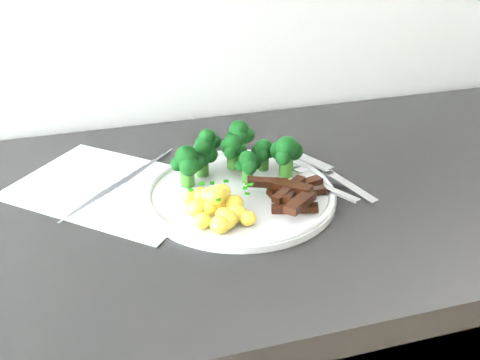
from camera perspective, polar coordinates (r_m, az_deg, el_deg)
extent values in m
cube|color=white|center=(0.87, -12.50, -0.78)|extent=(0.35, 0.34, 0.00)
cube|color=slate|center=(0.93, -8.94, 1.48)|extent=(0.09, 0.10, 0.00)
cube|color=slate|center=(0.91, -9.78, 0.97)|extent=(0.09, 0.10, 0.00)
cube|color=slate|center=(0.90, -10.63, 0.44)|extent=(0.09, 0.09, 0.00)
cube|color=slate|center=(0.89, -11.52, -0.10)|extent=(0.08, 0.09, 0.00)
cube|color=slate|center=(0.87, -12.43, -0.66)|extent=(0.08, 0.09, 0.00)
cube|color=slate|center=(0.86, -13.37, -1.24)|extent=(0.08, 0.08, 0.00)
cube|color=slate|center=(0.85, -14.33, -1.84)|extent=(0.07, 0.08, 0.00)
cube|color=slate|center=(0.84, -15.33, -2.45)|extent=(0.07, 0.08, 0.00)
cylinder|color=white|center=(0.83, 0.00, -1.53)|extent=(0.28, 0.28, 0.01)
torus|color=white|center=(0.82, 0.00, -1.17)|extent=(0.27, 0.27, 0.01)
cylinder|color=#2A6019|center=(0.86, -0.73, 1.98)|extent=(0.02, 0.02, 0.02)
sphere|color=black|center=(0.86, 0.00, 3.12)|extent=(0.02, 0.02, 0.02)
sphere|color=black|center=(0.86, -1.22, 3.35)|extent=(0.02, 0.02, 0.02)
sphere|color=black|center=(0.85, -0.90, 2.77)|extent=(0.02, 0.02, 0.02)
sphere|color=black|center=(0.85, -0.74, 3.64)|extent=(0.03, 0.03, 0.03)
cylinder|color=#2A6019|center=(0.88, 2.34, 1.73)|extent=(0.02, 0.02, 0.02)
sphere|color=black|center=(0.88, 2.95, 2.92)|extent=(0.02, 0.02, 0.02)
sphere|color=black|center=(0.88, 1.75, 2.88)|extent=(0.02, 0.02, 0.02)
sphere|color=black|center=(0.87, 2.24, 2.47)|extent=(0.02, 0.02, 0.02)
sphere|color=black|center=(0.87, 2.37, 3.24)|extent=(0.03, 0.03, 0.03)
cylinder|color=#2A6019|center=(0.87, -3.72, 1.23)|extent=(0.02, 0.02, 0.02)
sphere|color=black|center=(0.86, -3.05, 2.54)|extent=(0.03, 0.03, 0.03)
sphere|color=black|center=(0.86, -4.29, 2.51)|extent=(0.02, 0.02, 0.02)
sphere|color=black|center=(0.85, -3.76, 2.01)|extent=(0.02, 0.02, 0.02)
sphere|color=black|center=(0.85, -3.78, 2.90)|extent=(0.03, 0.03, 0.03)
cylinder|color=#2A6019|center=(0.90, -0.11, 3.27)|extent=(0.02, 0.02, 0.03)
sphere|color=black|center=(0.90, 0.65, 4.49)|extent=(0.03, 0.03, 0.03)
sphere|color=black|center=(0.91, -0.43, 4.70)|extent=(0.02, 0.02, 0.02)
sphere|color=black|center=(0.89, -0.76, 4.23)|extent=(0.02, 0.02, 0.02)
sphere|color=black|center=(0.88, 0.07, 4.16)|extent=(0.03, 0.03, 0.03)
sphere|color=black|center=(0.89, -0.11, 4.99)|extent=(0.03, 0.03, 0.03)
cylinder|color=#2A6019|center=(0.89, -3.21, 2.72)|extent=(0.02, 0.02, 0.02)
sphere|color=black|center=(0.88, -2.58, 3.82)|extent=(0.02, 0.02, 0.02)
sphere|color=black|center=(0.89, -3.42, 4.04)|extent=(0.02, 0.02, 0.02)
sphere|color=black|center=(0.88, -3.88, 3.62)|extent=(0.02, 0.02, 0.02)
sphere|color=black|center=(0.87, -3.23, 3.45)|extent=(0.02, 0.02, 0.02)
sphere|color=black|center=(0.88, -3.26, 4.23)|extent=(0.03, 0.03, 0.03)
cylinder|color=#2A6019|center=(0.87, 4.59, 1.32)|extent=(0.02, 0.02, 0.03)
sphere|color=black|center=(0.86, 5.33, 2.88)|extent=(0.03, 0.03, 0.03)
sphere|color=black|center=(0.86, 3.93, 2.91)|extent=(0.03, 0.03, 0.03)
sphere|color=black|center=(0.85, 4.29, 2.26)|extent=(0.02, 0.02, 0.02)
sphere|color=black|center=(0.85, 4.67, 3.26)|extent=(0.03, 0.03, 0.03)
cylinder|color=#2A6019|center=(0.84, -5.24, 0.36)|extent=(0.02, 0.02, 0.03)
sphere|color=black|center=(0.83, -4.42, 1.70)|extent=(0.03, 0.03, 0.03)
sphere|color=black|center=(0.84, -5.41, 2.08)|extent=(0.03, 0.03, 0.03)
sphere|color=black|center=(0.83, -6.18, 1.61)|extent=(0.02, 0.02, 0.02)
sphere|color=black|center=(0.82, -5.10, 1.36)|extent=(0.03, 0.03, 0.03)
sphere|color=black|center=(0.82, -5.34, 2.32)|extent=(0.03, 0.03, 0.03)
cylinder|color=#2A6019|center=(0.85, 0.75, 0.51)|extent=(0.02, 0.02, 0.02)
sphere|color=black|center=(0.84, 1.41, 1.66)|extent=(0.02, 0.02, 0.02)
sphere|color=black|center=(0.85, 0.73, 1.82)|extent=(0.02, 0.02, 0.02)
sphere|color=black|center=(0.84, 0.08, 1.44)|extent=(0.02, 0.02, 0.02)
sphere|color=black|center=(0.83, 0.93, 1.28)|extent=(0.02, 0.02, 0.02)
sphere|color=black|center=(0.83, 0.76, 2.05)|extent=(0.03, 0.03, 0.03)
ellipsoid|color=#F4D351|center=(0.80, -4.97, -1.74)|extent=(0.02, 0.02, 0.02)
ellipsoid|color=#F4D351|center=(0.75, 0.76, -3.81)|extent=(0.02, 0.02, 0.02)
ellipsoid|color=#F4D351|center=(0.77, -2.68, -2.60)|extent=(0.02, 0.02, 0.02)
ellipsoid|color=#F4D351|center=(0.73, -1.96, -4.43)|extent=(0.03, 0.03, 0.02)
ellipsoid|color=#F4D351|center=(0.77, -2.20, -2.56)|extent=(0.03, 0.02, 0.02)
ellipsoid|color=#F4D351|center=(0.75, -0.35, -3.36)|extent=(0.03, 0.02, 0.02)
ellipsoid|color=#F4D351|center=(0.75, -1.54, -3.55)|extent=(0.03, 0.03, 0.02)
ellipsoid|color=#F4D351|center=(0.78, -0.63, -2.34)|extent=(0.03, 0.02, 0.02)
ellipsoid|color=#F4D351|center=(0.77, -3.06, -2.75)|extent=(0.03, 0.02, 0.02)
ellipsoid|color=#F4D351|center=(0.74, -1.38, -3.94)|extent=(0.03, 0.03, 0.03)
ellipsoid|color=#F4D351|center=(0.80, -3.91, -1.50)|extent=(0.03, 0.03, 0.02)
ellipsoid|color=#F4D351|center=(0.74, -3.69, -4.04)|extent=(0.02, 0.02, 0.02)
ellipsoid|color=#F4D351|center=(0.77, -3.07, -1.47)|extent=(0.02, 0.02, 0.02)
ellipsoid|color=#F4D351|center=(0.77, -1.84, -1.17)|extent=(0.03, 0.02, 0.02)
ellipsoid|color=#F4D351|center=(0.77, -4.29, -2.78)|extent=(0.03, 0.03, 0.02)
ellipsoid|color=#F4D351|center=(0.79, -3.72, -1.69)|extent=(0.03, 0.02, 0.02)
ellipsoid|color=#F4D351|center=(0.76, -2.22, -1.76)|extent=(0.02, 0.02, 0.02)
ellipsoid|color=#F4D351|center=(0.76, -2.32, -1.52)|extent=(0.03, 0.03, 0.03)
ellipsoid|color=#F4D351|center=(0.77, -4.43, -2.85)|extent=(0.03, 0.02, 0.02)
cube|color=#0E6005|center=(0.78, -4.89, -0.99)|extent=(0.01, 0.01, 0.00)
cube|color=#0E6005|center=(0.77, -3.18, -1.16)|extent=(0.01, 0.01, 0.00)
cube|color=#0E6005|center=(0.76, -2.20, -1.24)|extent=(0.01, 0.01, 0.00)
cube|color=#0E6005|center=(0.78, 1.12, -0.43)|extent=(0.01, 0.01, 0.00)
cube|color=#0E6005|center=(0.76, 0.52, -0.78)|extent=(0.01, 0.01, 0.00)
cube|color=#0E6005|center=(0.77, 0.79, -0.43)|extent=(0.01, 0.01, 0.00)
cube|color=#0E6005|center=(0.79, -1.39, -0.11)|extent=(0.01, 0.01, 0.00)
cube|color=#0E6005|center=(0.79, -2.78, -0.31)|extent=(0.01, 0.01, 0.00)
cube|color=#0E6005|center=(0.77, -3.80, -0.38)|extent=(0.01, 0.01, 0.00)
cube|color=#0E6005|center=(0.75, -2.48, -1.20)|extent=(0.01, 0.01, 0.00)
cube|color=#0E6005|center=(0.75, -2.15, -1.95)|extent=(0.01, 0.01, 0.00)
cube|color=#0E6005|center=(0.76, -2.96, -1.59)|extent=(0.01, 0.01, 0.00)
cube|color=#0E6005|center=(0.77, -3.07, -1.18)|extent=(0.01, 0.01, 0.00)
cube|color=#0E6005|center=(0.76, 0.72, -1.38)|extent=(0.01, 0.01, 0.00)
cube|color=black|center=(0.82, 4.69, -0.92)|extent=(0.06, 0.03, 0.02)
cube|color=black|center=(0.78, 5.46, -2.81)|extent=(0.06, 0.04, 0.02)
cube|color=black|center=(0.81, 5.34, -1.41)|extent=(0.05, 0.03, 0.01)
cube|color=black|center=(0.82, 6.58, -1.20)|extent=(0.06, 0.02, 0.01)
cube|color=black|center=(0.83, 6.06, -0.58)|extent=(0.07, 0.03, 0.01)
cube|color=black|center=(0.80, 5.16, -0.67)|extent=(0.05, 0.06, 0.01)
cube|color=black|center=(0.80, 4.86, -0.93)|extent=(0.06, 0.05, 0.02)
cube|color=black|center=(0.77, 5.98, -2.23)|extent=(0.06, 0.05, 0.02)
cube|color=black|center=(0.81, 2.75, -0.26)|extent=(0.06, 0.03, 0.02)
cube|color=black|center=(0.80, 5.11, -1.04)|extent=(0.05, 0.06, 0.01)
cube|color=silver|center=(0.83, 8.96, -0.94)|extent=(0.05, 0.10, 0.01)
cube|color=silver|center=(0.87, 5.90, 1.04)|extent=(0.02, 0.03, 0.01)
cylinder|color=silver|center=(0.89, 5.23, 1.74)|extent=(0.01, 0.03, 0.00)
cylinder|color=silver|center=(0.88, 5.04, 1.67)|extent=(0.01, 0.03, 0.00)
cylinder|color=silver|center=(0.88, 4.84, 1.60)|extent=(0.01, 0.03, 0.00)
cylinder|color=silver|center=(0.88, 4.64, 1.53)|extent=(0.01, 0.03, 0.00)
cube|color=silver|center=(0.92, 6.28, 2.24)|extent=(0.06, 0.12, 0.01)
cube|color=silver|center=(0.86, 10.75, -0.77)|extent=(0.05, 0.10, 0.02)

